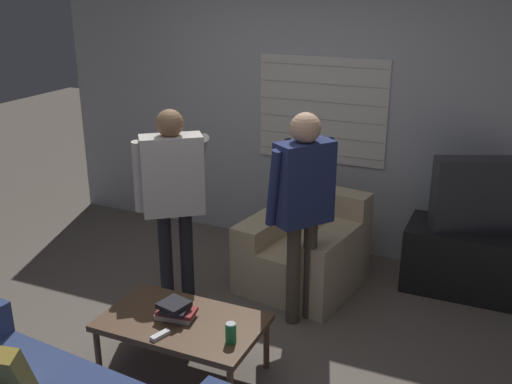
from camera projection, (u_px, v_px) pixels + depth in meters
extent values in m
plane|color=#665B51|center=(209.00, 354.00, 4.08)|extent=(16.00, 16.00, 0.00)
cube|color=#ADB2B7|center=(312.00, 113.00, 5.40)|extent=(5.20, 0.06, 2.55)
cube|color=silver|center=(322.00, 110.00, 5.31)|extent=(1.18, 0.02, 0.94)
cube|color=#A4A099|center=(320.00, 153.00, 5.43)|extent=(1.15, 0.00, 0.01)
cube|color=#A4A099|center=(320.00, 136.00, 5.38)|extent=(1.15, 0.00, 0.01)
cube|color=#A4A099|center=(321.00, 119.00, 5.32)|extent=(1.15, 0.00, 0.01)
cube|color=#A4A099|center=(322.00, 102.00, 5.27)|extent=(1.15, 0.00, 0.01)
cube|color=#A4A099|center=(322.00, 84.00, 5.22)|extent=(1.15, 0.00, 0.01)
cube|color=#A4A099|center=(323.00, 66.00, 5.17)|extent=(1.15, 0.00, 0.01)
cube|color=#C6B289|center=(302.00, 264.00, 4.93)|extent=(0.96, 0.99, 0.40)
cube|color=#C6B289|center=(322.00, 208.00, 5.06)|extent=(0.86, 0.33, 0.37)
cube|color=#C6B289|center=(336.00, 240.00, 4.68)|extent=(0.37, 0.89, 0.18)
cube|color=#C6B289|center=(271.00, 224.00, 4.98)|extent=(0.37, 0.89, 0.18)
cube|color=brown|center=(182.00, 323.00, 3.77)|extent=(1.02, 0.61, 0.04)
cylinder|color=brown|center=(145.00, 313.00, 4.25)|extent=(0.04, 0.04, 0.35)
cylinder|color=brown|center=(266.00, 344.00, 3.89)|extent=(0.04, 0.04, 0.35)
cylinder|color=brown|center=(98.00, 354.00, 3.79)|extent=(0.04, 0.04, 0.35)
cube|color=black|center=(465.00, 259.00, 4.85)|extent=(0.94, 0.54, 0.53)
cube|color=#2D2D33|center=(474.00, 195.00, 4.66)|extent=(0.65, 0.42, 0.58)
cube|color=black|center=(470.00, 190.00, 4.76)|extent=(0.50, 0.21, 0.48)
cylinder|color=black|center=(166.00, 261.00, 4.55)|extent=(0.10, 0.10, 0.78)
cylinder|color=black|center=(187.00, 259.00, 4.58)|extent=(0.10, 0.10, 0.78)
cube|color=beige|center=(172.00, 175.00, 4.33)|extent=(0.47, 0.43, 0.59)
sphere|color=#846042|center=(170.00, 123.00, 4.20)|extent=(0.20, 0.20, 0.20)
cylinder|color=beige|center=(138.00, 177.00, 4.32)|extent=(0.15, 0.16, 0.56)
cylinder|color=beige|center=(201.00, 151.00, 4.56)|extent=(0.35, 0.43, 0.39)
cube|color=white|center=(197.00, 164.00, 4.82)|extent=(0.09, 0.10, 0.12)
cylinder|color=#4C4233|center=(293.00, 274.00, 4.34)|extent=(0.10, 0.10, 0.79)
cylinder|color=#4C4233|center=(310.00, 269.00, 4.41)|extent=(0.10, 0.10, 0.79)
cube|color=navy|center=(304.00, 183.00, 4.15)|extent=(0.40, 0.44, 0.59)
sphere|color=tan|center=(306.00, 128.00, 4.01)|extent=(0.21, 0.21, 0.21)
cylinder|color=navy|center=(274.00, 188.00, 4.08)|extent=(0.16, 0.15, 0.56)
cylinder|color=navy|center=(309.00, 144.00, 4.41)|extent=(0.49, 0.38, 0.23)
cube|color=black|center=(289.00, 147.00, 4.65)|extent=(0.07, 0.07, 0.13)
cube|color=beige|center=(175.00, 316.00, 3.78)|extent=(0.25, 0.16, 0.03)
cube|color=maroon|center=(177.00, 311.00, 3.78)|extent=(0.26, 0.17, 0.03)
cube|color=black|center=(176.00, 309.00, 3.75)|extent=(0.18, 0.19, 0.03)
cube|color=black|center=(174.00, 305.00, 3.75)|extent=(0.20, 0.20, 0.03)
cylinder|color=#238E47|center=(231.00, 333.00, 3.52)|extent=(0.07, 0.07, 0.12)
cylinder|color=silver|center=(231.00, 324.00, 3.50)|extent=(0.06, 0.06, 0.00)
cube|color=white|center=(160.00, 335.00, 3.59)|extent=(0.08, 0.14, 0.02)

